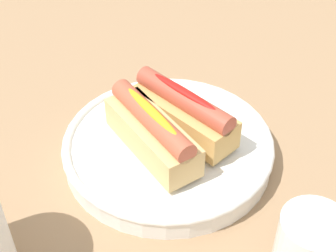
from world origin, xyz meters
The scene contains 5 objects.
ground_plane centered at (0.00, 0.00, 0.00)m, with size 2.40×2.40×0.00m, color #9E7A56.
serving_bowl centered at (0.00, 0.01, 0.02)m, with size 0.27×0.27×0.03m.
hotdog_front centered at (0.00, -0.02, 0.06)m, with size 0.15×0.05×0.06m.
hotdog_back centered at (0.00, 0.04, 0.06)m, with size 0.16×0.08×0.06m.
water_glass centered at (-0.23, 0.04, 0.04)m, with size 0.07×0.07×0.09m.
Camera 1 is at (-0.34, 0.34, 0.46)m, focal length 52.86 mm.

